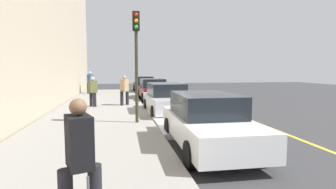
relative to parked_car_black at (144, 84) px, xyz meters
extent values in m
plane|color=#333335|center=(11.84, 0.03, -0.76)|extent=(56.00, 56.00, 0.00)
cube|color=gray|center=(11.84, -3.27, -0.68)|extent=(28.00, 4.60, 0.15)
cube|color=gold|center=(11.84, 3.23, -0.75)|extent=(28.00, 0.14, 0.01)
cube|color=white|center=(14.40, -0.67, -0.65)|extent=(5.99, 0.56, 0.22)
cylinder|color=black|center=(1.33, 0.85, -0.44)|extent=(0.64, 0.22, 0.64)
cylinder|color=black|center=(1.34, -0.83, -0.44)|extent=(0.64, 0.22, 0.64)
cylinder|color=black|center=(-1.22, 0.83, -0.44)|extent=(0.64, 0.22, 0.64)
cylinder|color=black|center=(-1.21, -0.85, -0.44)|extent=(0.64, 0.22, 0.64)
cube|color=black|center=(0.06, 0.00, -0.16)|extent=(4.12, 1.83, 0.64)
cube|color=black|center=(-0.15, 0.00, 0.46)|extent=(2.15, 1.62, 0.60)
cylinder|color=black|center=(7.77, 0.92, -0.44)|extent=(0.65, 0.24, 0.64)
cylinder|color=black|center=(7.81, -0.76, -0.44)|extent=(0.65, 0.24, 0.64)
cylinder|color=black|center=(5.12, 0.85, -0.44)|extent=(0.65, 0.24, 0.64)
cylinder|color=black|center=(5.16, -0.83, -0.44)|extent=(0.65, 0.24, 0.64)
cube|color=maroon|center=(6.46, 0.05, -0.16)|extent=(4.32, 1.90, 0.64)
cube|color=black|center=(6.25, 0.04, 0.46)|extent=(2.26, 1.65, 0.60)
cylinder|color=black|center=(14.03, 0.82, -0.44)|extent=(0.64, 0.23, 0.64)
cylinder|color=black|center=(14.07, -0.86, -0.44)|extent=(0.64, 0.23, 0.64)
cylinder|color=black|center=(11.35, 0.76, -0.44)|extent=(0.64, 0.23, 0.64)
cylinder|color=black|center=(11.39, -0.92, -0.44)|extent=(0.64, 0.23, 0.64)
cube|color=#B7BABF|center=(12.71, -0.05, -0.16)|extent=(4.36, 1.90, 0.64)
cube|color=black|center=(12.49, -0.05, 0.46)|extent=(2.28, 1.65, 0.60)
cylinder|color=black|center=(19.85, 0.89, -0.44)|extent=(0.64, 0.23, 0.64)
cylinder|color=black|center=(19.83, -0.79, -0.44)|extent=(0.64, 0.23, 0.64)
cylinder|color=black|center=(17.09, 0.93, -0.44)|extent=(0.64, 0.23, 0.64)
cylinder|color=black|center=(17.07, -0.75, -0.44)|extent=(0.64, 0.23, 0.64)
cube|color=white|center=(18.46, 0.07, -0.16)|extent=(4.48, 1.86, 0.64)
cube|color=black|center=(18.24, 0.07, 0.46)|extent=(2.34, 1.63, 0.60)
cylinder|color=black|center=(2.00, -4.90, -0.17)|extent=(0.20, 0.20, 0.87)
cylinder|color=black|center=(1.75, -4.57, -0.17)|extent=(0.20, 0.20, 0.87)
cube|color=#335193|center=(1.88, -4.73, 0.64)|extent=(0.59, 0.55, 0.74)
sphere|color=#D8AD8C|center=(1.88, -4.73, 1.13)|extent=(0.24, 0.24, 0.24)
cylinder|color=black|center=(10.39, -3.64, -0.22)|extent=(0.18, 0.18, 0.77)
cylinder|color=black|center=(10.10, -3.86, -0.22)|extent=(0.18, 0.18, 0.77)
cube|color=brown|center=(10.24, -3.75, 0.49)|extent=(0.49, 0.52, 0.65)
sphere|color=#D8AD8C|center=(10.24, -3.75, 0.92)|extent=(0.21, 0.21, 0.21)
cube|color=black|center=(21.88, -2.81, 0.52)|extent=(0.52, 0.42, 0.67)
sphere|color=brown|center=(21.88, -2.81, 0.96)|extent=(0.22, 0.22, 0.22)
cylinder|color=black|center=(10.09, -2.18, -0.21)|extent=(0.19, 0.19, 0.79)
cylinder|color=black|center=(9.89, -1.87, -0.21)|extent=(0.19, 0.19, 0.79)
cube|color=tan|center=(9.99, -2.02, 0.52)|extent=(0.54, 0.49, 0.67)
sphere|color=tan|center=(9.99, -2.02, 0.97)|extent=(0.22, 0.22, 0.22)
cylinder|color=#2D2D19|center=(15.13, -1.65, 1.13)|extent=(0.12, 0.12, 3.48)
cube|color=black|center=(15.13, -1.65, 3.22)|extent=(0.26, 0.26, 0.70)
sphere|color=red|center=(15.28, -1.65, 3.43)|extent=(0.14, 0.14, 0.14)
sphere|color=orange|center=(15.28, -1.65, 3.21)|extent=(0.14, 0.14, 0.14)
sphere|color=green|center=(15.28, -1.65, 2.99)|extent=(0.14, 0.14, 0.14)
camera|label=1|loc=(25.34, -2.29, 1.43)|focal=28.56mm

